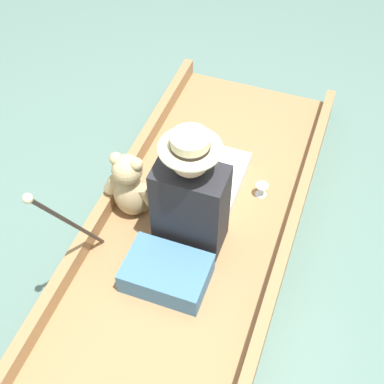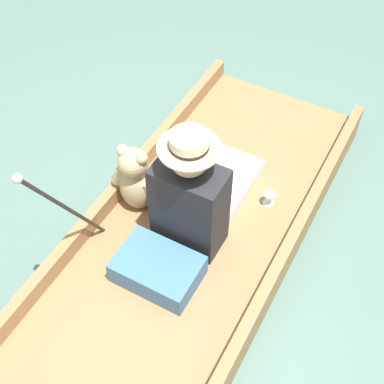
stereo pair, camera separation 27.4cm
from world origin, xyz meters
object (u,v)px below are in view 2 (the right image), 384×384
at_px(teddy_bear, 136,180).
at_px(walking_cane, 60,204).
at_px(wine_glass, 269,197).
at_px(seated_person, 198,193).

bearing_deg(teddy_bear, walking_cane, -98.00).
relative_size(wine_glass, walking_cane, 0.10).
bearing_deg(walking_cane, wine_glass, 49.77).
height_order(teddy_bear, wine_glass, teddy_bear).
height_order(wine_glass, walking_cane, walking_cane).
height_order(seated_person, wine_glass, seated_person).
xyz_separation_m(seated_person, teddy_bear, (-0.38, -0.03, -0.06)).
bearing_deg(seated_person, walking_cane, -127.50).
distance_m(teddy_bear, wine_glass, 0.78).
relative_size(seated_person, teddy_bear, 1.73).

